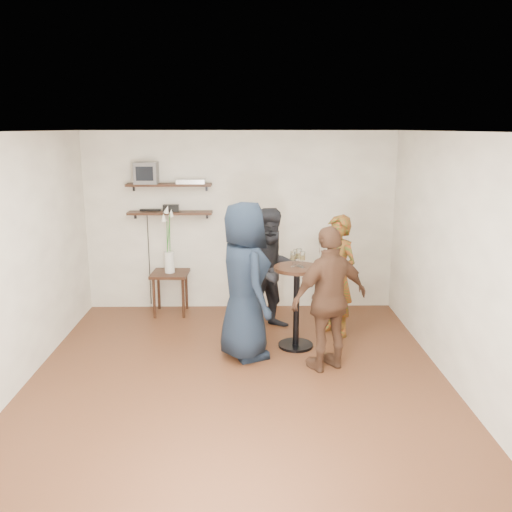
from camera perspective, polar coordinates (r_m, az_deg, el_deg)
The scene contains 18 objects.
room at distance 5.48m, azimuth -2.00°, elevation -0.77°, with size 4.58×5.08×2.68m.
shelf_upper at distance 7.80m, azimuth -9.14°, elevation 7.42°, with size 1.20×0.25×0.04m, color black.
shelf_lower at distance 7.85m, azimuth -9.03°, elevation 4.51°, with size 1.20×0.25×0.04m, color black.
crt_monitor at distance 7.84m, azimuth -11.46°, elevation 8.58°, with size 0.32×0.30×0.30m, color #59595B.
dvd_deck at distance 7.76m, azimuth -6.87°, elevation 7.81°, with size 0.40×0.24×0.06m, color silver.
radio at distance 7.84m, azimuth -8.94°, elevation 5.00°, with size 0.22×0.10×0.10m, color black.
power_strip at distance 7.94m, azimuth -11.06°, elevation 4.77°, with size 0.30×0.05×0.03m, color black.
side_table at distance 7.88m, azimuth -9.02°, elevation -2.43°, with size 0.54×0.54×0.62m.
vase_lilies at distance 7.78m, azimuth -9.14°, elevation 0.50°, with size 0.19×0.20×0.99m.
drinks_table at distance 6.58m, azimuth 4.29°, elevation -4.20°, with size 0.56×0.56×1.02m.
wine_glass_fl at distance 6.42m, azimuth 3.90°, elevation -0.05°, with size 0.06×0.06×0.19m.
wine_glass_fr at distance 6.42m, azimuth 4.91°, elevation -0.07°, with size 0.06×0.06×0.19m.
wine_glass_bl at distance 6.51m, azimuth 4.20°, elevation 0.14°, with size 0.06×0.06×0.19m.
wine_glass_br at distance 6.47m, azimuth 4.56°, elevation 0.16°, with size 0.07×0.07×0.21m.
person_plaid at distance 7.00m, azimuth 8.54°, elevation -2.11°, with size 0.57×0.38×1.57m, color #A72813.
person_dark at distance 7.12m, azimuth 1.75°, elevation -1.45°, with size 0.79×0.62×1.63m, color black.
person_navy at distance 6.22m, azimuth -1.25°, elevation -2.66°, with size 0.90×0.58×1.84m, color black.
person_brown at distance 5.99m, azimuth 7.76°, elevation -4.52°, with size 0.95×0.39×1.62m, color #4A2E1F.
Camera 1 is at (0.11, -5.31, 2.64)m, focal length 38.00 mm.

